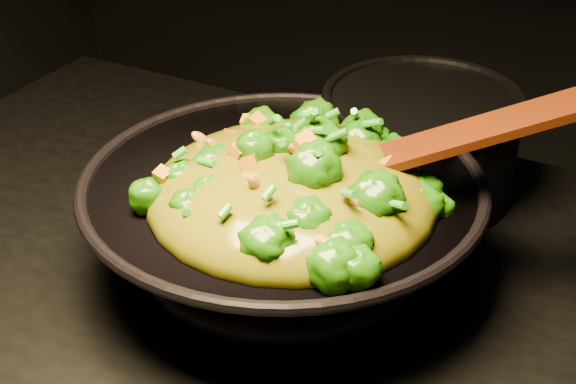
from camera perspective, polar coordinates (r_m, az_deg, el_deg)
The scene contains 4 objects.
wok at distance 0.84m, azimuth -0.32°, elevation -2.44°, with size 0.37×0.37×0.10m, color black, non-canonical shape.
stir_fry at distance 0.76m, azimuth 0.27°, elevation 2.25°, with size 0.26×0.26×0.09m, color #1E5C06, non-canonical shape.
spatula at distance 0.78m, azimuth 9.61°, elevation 3.10°, with size 0.31×0.05×0.01m, color #321507.
back_pot at distance 0.99m, azimuth 8.56°, elevation 3.16°, with size 0.21×0.21×0.12m, color black.
Camera 1 is at (0.27, -0.51, 1.42)m, focal length 55.00 mm.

